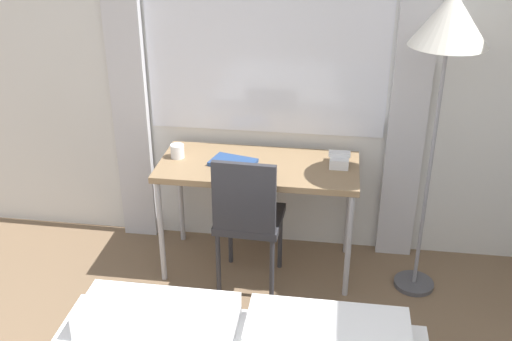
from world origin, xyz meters
TOP-DOWN VIEW (x-y plane):
  - wall_back_with_window at (-0.01, 3.28)m, footprint 4.65×0.13m
  - desk at (-0.08, 2.91)m, footprint 1.26×0.57m
  - desk_chair at (-0.12, 2.68)m, footprint 0.42×0.42m
  - standing_lamp at (0.95, 2.83)m, footprint 0.43×0.43m
  - telephone at (0.42, 2.98)m, footprint 0.14×0.17m
  - book at (-0.24, 2.89)m, footprint 0.31×0.24m
  - mug at (-0.61, 2.94)m, footprint 0.09×0.09m

SIDE VIEW (x-z plane):
  - desk_chair at x=-0.12m, z-range 0.07..0.99m
  - desk at x=-0.08m, z-range 0.32..1.08m
  - book at x=-0.24m, z-range 0.76..0.79m
  - telephone at x=0.42m, z-range 0.76..0.84m
  - mug at x=-0.61m, z-range 0.76..0.85m
  - wall_back_with_window at x=-0.01m, z-range 0.00..2.70m
  - standing_lamp at x=0.95m, z-range 0.71..2.58m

